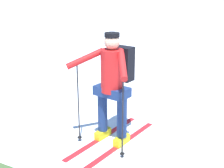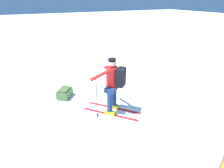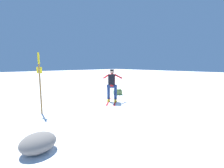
# 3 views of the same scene
# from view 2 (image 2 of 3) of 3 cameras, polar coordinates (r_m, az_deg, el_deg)

# --- Properties ---
(ground_plane) EXTENTS (80.00, 80.00, 0.00)m
(ground_plane) POSITION_cam_2_polar(r_m,az_deg,el_deg) (4.70, -3.81, -15.30)
(ground_plane) COLOR white
(skier) EXTENTS (1.59, 1.51, 1.68)m
(skier) POSITION_cam_2_polar(r_m,az_deg,el_deg) (4.91, 0.37, 0.36)
(skier) COLOR red
(skier) RESTS_ON ground_plane
(dropped_backpack) EXTENTS (0.66, 0.64, 0.34)m
(dropped_backpack) POSITION_cam_2_polar(r_m,az_deg,el_deg) (6.25, -15.20, -2.90)
(dropped_backpack) COLOR #4C6B38
(dropped_backpack) RESTS_ON ground_plane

